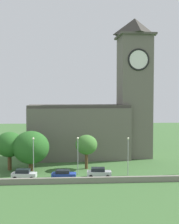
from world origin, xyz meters
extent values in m
plane|color=#3D6633|center=(0.00, 15.00, 0.00)|extent=(200.00, 200.00, 0.00)
cube|color=#666056|center=(-0.19, 19.70, 6.35)|extent=(25.28, 11.45, 12.71)
cube|color=#47433C|center=(-0.19, 19.70, 13.06)|extent=(25.24, 10.61, 0.70)
cube|color=#666056|center=(14.17, 20.27, 15.26)|extent=(8.01, 8.01, 30.52)
cube|color=#4F4B43|center=(14.17, 20.27, 30.77)|extent=(9.29, 9.29, 0.50)
pyramid|color=#38352F|center=(14.17, 20.27, 33.14)|extent=(8.41, 8.41, 4.24)
cylinder|color=white|center=(14.32, 16.36, 24.42)|extent=(4.93, 0.32, 4.93)
torus|color=black|center=(14.32, 16.36, 24.42)|extent=(5.39, 0.66, 5.38)
cylinder|color=white|center=(18.08, 20.43, 24.42)|extent=(0.32, 4.93, 4.93)
torus|color=black|center=(18.08, 20.43, 24.42)|extent=(0.66, 5.39, 5.38)
cube|color=gray|center=(0.00, -2.85, 0.52)|extent=(40.79, 0.70, 1.05)
cube|color=silver|center=(-10.98, 0.45, 0.78)|extent=(4.70, 2.11, 0.87)
cube|color=#1E232B|center=(-11.20, 0.47, 1.56)|extent=(2.68, 1.73, 0.69)
cylinder|color=black|center=(-9.35, 1.16, 0.35)|extent=(0.72, 0.37, 0.69)
cylinder|color=black|center=(-9.51, -0.54, 0.35)|extent=(0.72, 0.37, 0.69)
cylinder|color=black|center=(-12.44, 1.44, 0.35)|extent=(0.72, 0.37, 0.69)
cylinder|color=black|center=(-12.60, -0.26, 0.35)|extent=(0.72, 0.37, 0.69)
cube|color=#233D9E|center=(-3.53, 0.28, 0.69)|extent=(4.71, 2.28, 0.77)
cube|color=#1E232B|center=(-3.76, 0.30, 1.38)|extent=(2.69, 1.89, 0.61)
cylinder|color=black|center=(-1.91, 1.12, 0.31)|extent=(0.64, 0.39, 0.61)
cylinder|color=black|center=(-2.05, -0.81, 0.31)|extent=(0.64, 0.39, 0.61)
cylinder|color=black|center=(-5.01, 1.36, 0.31)|extent=(0.64, 0.39, 0.61)
cylinder|color=black|center=(-5.16, -0.57, 0.31)|extent=(0.64, 0.39, 0.61)
cube|color=silver|center=(3.23, 0.94, 0.75)|extent=(4.78, 2.21, 0.84)
cube|color=#1E232B|center=(3.00, 0.96, 1.51)|extent=(2.73, 1.82, 0.67)
cylinder|color=black|center=(4.88, 1.72, 0.34)|extent=(0.70, 0.38, 0.67)
cylinder|color=black|center=(4.73, -0.11, 0.34)|extent=(0.70, 0.38, 0.67)
cylinder|color=black|center=(1.73, 1.98, 0.34)|extent=(0.70, 0.38, 0.67)
cylinder|color=black|center=(1.58, 0.15, 0.34)|extent=(0.70, 0.38, 0.67)
cylinder|color=#9EA0A5|center=(-9.44, 2.13, 3.60)|extent=(0.14, 0.14, 7.20)
sphere|color=#F4EFCC|center=(-9.44, 2.13, 7.42)|extent=(0.44, 0.44, 0.44)
cylinder|color=#9EA0A5|center=(-0.82, 3.01, 3.53)|extent=(0.14, 0.14, 7.06)
sphere|color=#F4EFCC|center=(-0.82, 3.01, 7.28)|extent=(0.44, 0.44, 0.44)
cylinder|color=#9EA0A5|center=(9.04, 2.02, 3.54)|extent=(0.14, 0.14, 7.07)
sphere|color=#F4EFCC|center=(9.04, 2.02, 7.29)|extent=(0.44, 0.44, 0.44)
cylinder|color=brown|center=(1.15, 7.83, 1.72)|extent=(0.66, 0.66, 3.45)
ellipsoid|color=#427A33|center=(1.15, 7.83, 5.20)|extent=(4.69, 4.69, 4.22)
cylinder|color=brown|center=(-15.08, 7.70, 1.63)|extent=(0.82, 0.82, 3.26)
ellipsoid|color=#286023|center=(-15.08, 7.70, 5.46)|extent=(5.87, 5.87, 5.28)
cylinder|color=brown|center=(-10.49, 6.83, 1.05)|extent=(1.06, 1.06, 2.09)
ellipsoid|color=#286023|center=(-10.49, 6.83, 4.94)|extent=(7.59, 7.59, 6.83)
camera|label=1|loc=(-2.47, -56.09, 15.66)|focal=48.33mm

